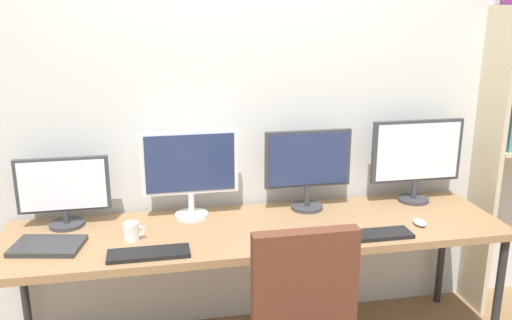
% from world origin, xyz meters
% --- Properties ---
extents(wall_back, '(5.00, 0.10, 2.60)m').
position_xyz_m(wall_back, '(0.00, 1.02, 1.30)').
color(wall_back, silver).
rests_on(wall_back, ground_plane).
extents(desk, '(2.60, 0.68, 0.74)m').
position_xyz_m(desk, '(0.00, 0.60, 0.69)').
color(desk, '#936D47').
rests_on(desk, ground_plane).
extents(monitor_far_left, '(0.47, 0.18, 0.37)m').
position_xyz_m(monitor_far_left, '(-0.98, 0.81, 0.94)').
color(monitor_far_left, '#38383D').
rests_on(monitor_far_left, desk).
extents(monitor_center_left, '(0.51, 0.18, 0.48)m').
position_xyz_m(monitor_center_left, '(-0.33, 0.81, 1.02)').
color(monitor_center_left, silver).
rests_on(monitor_center_left, desk).
extents(monitor_center_right, '(0.49, 0.18, 0.45)m').
position_xyz_m(monitor_center_right, '(0.33, 0.81, 1.00)').
color(monitor_center_right, '#38383D').
rests_on(monitor_center_right, desk).
extents(monitor_far_right, '(0.54, 0.18, 0.49)m').
position_xyz_m(monitor_far_right, '(0.98, 0.81, 1.02)').
color(monitor_far_right, '#38383D').
rests_on(monitor_far_right, desk).
extents(keyboard_left, '(0.38, 0.13, 0.02)m').
position_xyz_m(keyboard_left, '(-0.56, 0.37, 0.75)').
color(keyboard_left, black).
rests_on(keyboard_left, desk).
extents(keyboard_right, '(0.35, 0.13, 0.02)m').
position_xyz_m(keyboard_right, '(0.56, 0.37, 0.75)').
color(keyboard_right, black).
rests_on(keyboard_right, desk).
extents(computer_mouse, '(0.06, 0.10, 0.03)m').
position_xyz_m(computer_mouse, '(0.84, 0.46, 0.76)').
color(computer_mouse, silver).
rests_on(computer_mouse, desk).
extents(laptop_closed, '(0.36, 0.28, 0.02)m').
position_xyz_m(laptop_closed, '(-1.03, 0.54, 0.75)').
color(laptop_closed, '#2D2D2D').
rests_on(laptop_closed, desk).
extents(coffee_mug, '(0.11, 0.08, 0.09)m').
position_xyz_m(coffee_mug, '(-0.64, 0.56, 0.79)').
color(coffee_mug, white).
rests_on(coffee_mug, desk).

